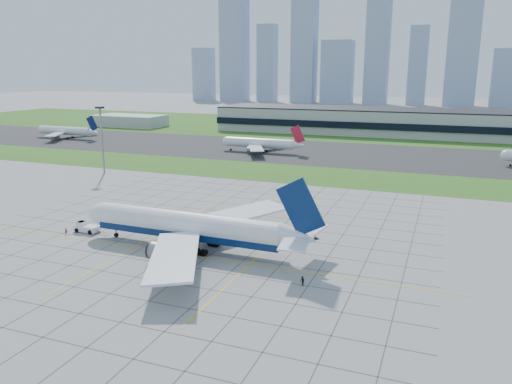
{
  "coord_description": "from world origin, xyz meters",
  "views": [
    {
      "loc": [
        53.94,
        -90.99,
        38.62
      ],
      "look_at": [
        6.87,
        30.19,
        7.0
      ],
      "focal_mm": 35.0,
      "sensor_mm": 36.0,
      "label": 1
    }
  ],
  "objects_px": {
    "crew_near": "(66,231)",
    "distant_jet_1": "(261,143)",
    "airliner": "(190,227)",
    "light_mast": "(101,131)",
    "pushback_tug": "(86,227)",
    "distant_jet_0": "(66,131)",
    "crew_far": "(302,281)"
  },
  "relations": [
    {
      "from": "crew_near",
      "to": "distant_jet_1",
      "type": "height_order",
      "value": "distant_jet_1"
    },
    {
      "from": "airliner",
      "to": "crew_near",
      "type": "distance_m",
      "value": 33.16
    },
    {
      "from": "crew_near",
      "to": "distant_jet_1",
      "type": "relative_size",
      "value": 0.04
    },
    {
      "from": "light_mast",
      "to": "distant_jet_1",
      "type": "bearing_deg",
      "value": 60.82
    },
    {
      "from": "pushback_tug",
      "to": "crew_near",
      "type": "xyz_separation_m",
      "value": [
        -3.25,
        -3.31,
        -0.32
      ]
    },
    {
      "from": "light_mast",
      "to": "distant_jet_0",
      "type": "relative_size",
      "value": 0.6
    },
    {
      "from": "light_mast",
      "to": "crew_near",
      "type": "xyz_separation_m",
      "value": [
        39.11,
        -65.16,
        -15.4
      ]
    },
    {
      "from": "light_mast",
      "to": "distant_jet_1",
      "type": "distance_m",
      "value": 80.4
    },
    {
      "from": "pushback_tug",
      "to": "distant_jet_1",
      "type": "bearing_deg",
      "value": 92.43
    },
    {
      "from": "crew_far",
      "to": "crew_near",
      "type": "bearing_deg",
      "value": -142.14
    },
    {
      "from": "distant_jet_0",
      "to": "airliner",
      "type": "bearing_deg",
      "value": -41.43
    },
    {
      "from": "crew_far",
      "to": "distant_jet_1",
      "type": "bearing_deg",
      "value": 159.0
    },
    {
      "from": "pushback_tug",
      "to": "crew_near",
      "type": "bearing_deg",
      "value": -133.56
    },
    {
      "from": "distant_jet_1",
      "to": "crew_far",
      "type": "bearing_deg",
      "value": -66.46
    },
    {
      "from": "airliner",
      "to": "distant_jet_1",
      "type": "distance_m",
      "value": 136.39
    },
    {
      "from": "airliner",
      "to": "crew_far",
      "type": "distance_m",
      "value": 31.22
    },
    {
      "from": "airliner",
      "to": "crew_far",
      "type": "height_order",
      "value": "airliner"
    },
    {
      "from": "pushback_tug",
      "to": "distant_jet_1",
      "type": "height_order",
      "value": "distant_jet_1"
    },
    {
      "from": "crew_far",
      "to": "distant_jet_1",
      "type": "distance_m",
      "value": 155.87
    },
    {
      "from": "airliner",
      "to": "distant_jet_0",
      "type": "relative_size",
      "value": 1.38
    },
    {
      "from": "crew_near",
      "to": "distant_jet_0",
      "type": "xyz_separation_m",
      "value": [
        -125.04,
        141.59,
        3.71
      ]
    },
    {
      "from": "distant_jet_1",
      "to": "pushback_tug",
      "type": "bearing_deg",
      "value": -88.44
    },
    {
      "from": "distant_jet_0",
      "to": "distant_jet_1",
      "type": "height_order",
      "value": "same"
    },
    {
      "from": "light_mast",
      "to": "crew_near",
      "type": "bearing_deg",
      "value": -59.03
    },
    {
      "from": "distant_jet_0",
      "to": "distant_jet_1",
      "type": "bearing_deg",
      "value": -3.21
    },
    {
      "from": "crew_near",
      "to": "distant_jet_0",
      "type": "height_order",
      "value": "distant_jet_0"
    },
    {
      "from": "light_mast",
      "to": "crew_far",
      "type": "relative_size",
      "value": 13.61
    },
    {
      "from": "light_mast",
      "to": "pushback_tug",
      "type": "xyz_separation_m",
      "value": [
        42.35,
        -61.84,
        -15.08
      ]
    },
    {
      "from": "pushback_tug",
      "to": "airliner",
      "type": "bearing_deg",
      "value": -1.09
    },
    {
      "from": "crew_far",
      "to": "distant_jet_0",
      "type": "xyz_separation_m",
      "value": [
        -186.95,
        149.85,
        3.55
      ]
    },
    {
      "from": "airliner",
      "to": "distant_jet_1",
      "type": "relative_size",
      "value": 1.38
    },
    {
      "from": "crew_near",
      "to": "distant_jet_0",
      "type": "bearing_deg",
      "value": 50.93
    }
  ]
}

